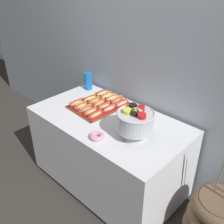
{
  "coord_description": "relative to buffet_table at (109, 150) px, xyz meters",
  "views": [
    {
      "loc": [
        1.45,
        -1.47,
        2.05
      ],
      "look_at": [
        0.06,
        -0.01,
        0.88
      ],
      "focal_mm": 42.25,
      "sensor_mm": 36.0,
      "label": 1
    }
  ],
  "objects": [
    {
      "name": "hot_dog_7",
      "position": [
        -0.23,
        0.1,
        0.41
      ],
      "size": [
        0.06,
        0.17,
        0.06
      ],
      "color": "red",
      "rests_on": "serving_tray"
    },
    {
      "name": "hot_dog_1",
      "position": [
        -0.32,
        -0.06,
        0.41
      ],
      "size": [
        0.08,
        0.16,
        0.06
      ],
      "color": "red",
      "rests_on": "serving_tray"
    },
    {
      "name": "hot_dog_6",
      "position": [
        -0.31,
        0.11,
        0.41
      ],
      "size": [
        0.07,
        0.18,
        0.06
      ],
      "color": "red",
      "rests_on": "serving_tray"
    },
    {
      "name": "punch_bowl",
      "position": [
        0.36,
        -0.07,
        0.54
      ],
      "size": [
        0.31,
        0.31,
        0.28
      ],
      "color": "silver",
      "rests_on": "buffet_table"
    },
    {
      "name": "buffet_table",
      "position": [
        0.0,
        0.0,
        0.0
      ],
      "size": [
        1.48,
        0.82,
        0.79
      ],
      "color": "silver",
      "rests_on": "ground_plane"
    },
    {
      "name": "hot_dog_12",
      "position": [
        -0.22,
        0.27,
        0.41
      ],
      "size": [
        0.08,
        0.17,
        0.06
      ],
      "color": "#B21414",
      "rests_on": "serving_tray"
    },
    {
      "name": "hot_dog_5",
      "position": [
        -0.38,
        0.11,
        0.41
      ],
      "size": [
        0.08,
        0.19,
        0.06
      ],
      "color": "red",
      "rests_on": "serving_tray"
    },
    {
      "name": "cup_stack",
      "position": [
        -0.6,
        0.3,
        0.47
      ],
      "size": [
        0.09,
        0.09,
        0.19
      ],
      "color": "blue",
      "rests_on": "buffet_table"
    },
    {
      "name": "serving_tray",
      "position": [
        -0.23,
        0.1,
        0.38
      ],
      "size": [
        0.44,
        0.55,
        0.01
      ],
      "color": "brown",
      "rests_on": "buffet_table"
    },
    {
      "name": "hot_dog_14",
      "position": [
        -0.07,
        0.26,
        0.41
      ],
      "size": [
        0.08,
        0.19,
        0.06
      ],
      "color": "red",
      "rests_on": "serving_tray"
    },
    {
      "name": "floor_vase",
      "position": [
        1.1,
        0.07,
        -0.16
      ],
      "size": [
        0.49,
        0.49,
        1.1
      ],
      "color": "brown",
      "rests_on": "ground_plane"
    },
    {
      "name": "hot_dog_3",
      "position": [
        -0.17,
        -0.07,
        0.41
      ],
      "size": [
        0.07,
        0.16,
        0.06
      ],
      "color": "red",
      "rests_on": "serving_tray"
    },
    {
      "name": "hot_dog_11",
      "position": [
        -0.29,
        0.27,
        0.41
      ],
      "size": [
        0.08,
        0.19,
        0.06
      ],
      "color": "red",
      "rests_on": "serving_tray"
    },
    {
      "name": "hot_dog_9",
      "position": [
        -0.08,
        0.09,
        0.41
      ],
      "size": [
        0.07,
        0.17,
        0.06
      ],
      "color": "red",
      "rests_on": "serving_tray"
    },
    {
      "name": "hot_dog_0",
      "position": [
        -0.39,
        -0.05,
        0.41
      ],
      "size": [
        0.07,
        0.17,
        0.06
      ],
      "color": "red",
      "rests_on": "serving_tray"
    },
    {
      "name": "hot_dog_4",
      "position": [
        -0.09,
        -0.07,
        0.41
      ],
      "size": [
        0.07,
        0.17,
        0.06
      ],
      "color": "red",
      "rests_on": "serving_tray"
    },
    {
      "name": "hot_dog_10",
      "position": [
        -0.37,
        0.28,
        0.41
      ],
      "size": [
        0.08,
        0.17,
        0.06
      ],
      "color": "#B21414",
      "rests_on": "serving_tray"
    },
    {
      "name": "ground_plane",
      "position": [
        0.0,
        0.0,
        -0.41
      ],
      "size": [
        10.0,
        10.0,
        0.0
      ],
      "primitive_type": "plane",
      "color": "#38332D"
    },
    {
      "name": "hot_dog_13",
      "position": [
        -0.14,
        0.26,
        0.41
      ],
      "size": [
        0.06,
        0.18,
        0.06
      ],
      "color": "red",
      "rests_on": "serving_tray"
    },
    {
      "name": "hot_dog_8",
      "position": [
        -0.16,
        0.1,
        0.41
      ],
      "size": [
        0.08,
        0.17,
        0.06
      ],
      "color": "red",
      "rests_on": "serving_tray"
    },
    {
      "name": "back_wall",
      "position": [
        0.0,
        0.5,
        0.89
      ],
      "size": [
        6.0,
        0.1,
        2.6
      ],
      "primitive_type": "cube",
      "color": "#9EA8B2",
      "rests_on": "ground_plane"
    },
    {
      "name": "hot_dog_2",
      "position": [
        -0.24,
        -0.06,
        0.41
      ],
      "size": [
        0.06,
        0.18,
        0.06
      ],
      "color": "red",
      "rests_on": "serving_tray"
    },
    {
      "name": "donut",
      "position": [
        0.15,
        -0.29,
        0.39
      ],
      "size": [
        0.12,
        0.12,
        0.04
      ],
      "color": "pink",
      "rests_on": "buffet_table"
    }
  ]
}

